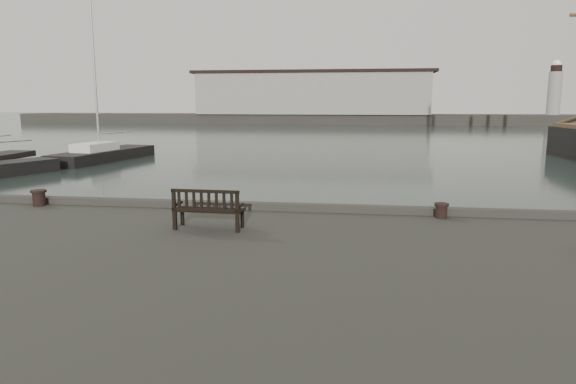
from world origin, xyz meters
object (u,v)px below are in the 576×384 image
bollard_right (441,211)px  yacht_d (104,157)px  bench (209,216)px  bollard_left (39,198)px

bollard_right → yacht_d: bearing=131.8°
bench → yacht_d: (-15.88, 25.41, -1.60)m
bollard_left → yacht_d: (-10.63, 23.58, -1.54)m
bollard_right → yacht_d: (-21.07, 23.58, -1.51)m
bench → bollard_right: bearing=20.9°
bollard_left → bollard_right: bearing=0.0°
bench → bollard_right: size_ratio=4.23×
yacht_d → bollard_left: bearing=-57.8°
bollard_right → yacht_d: 31.66m
bench → bollard_left: bearing=162.4°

